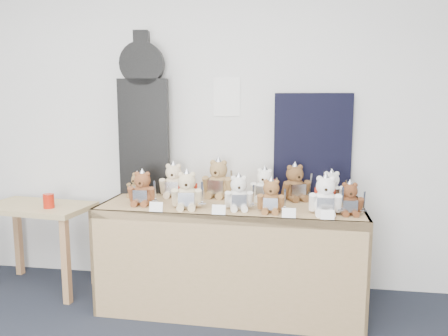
% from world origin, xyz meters
% --- Properties ---
extents(room_shell, '(6.00, 6.00, 6.00)m').
position_xyz_m(room_shell, '(0.52, 2.49, 1.51)').
color(room_shell, white).
rests_on(room_shell, floor).
extents(display_table, '(1.84, 0.79, 0.76)m').
position_xyz_m(display_table, '(0.62, 2.02, 0.60)').
color(display_table, '#987C4D').
rests_on(display_table, floor).
extents(side_table, '(0.86, 0.54, 0.68)m').
position_xyz_m(side_table, '(-0.92, 2.12, 0.56)').
color(side_table, '#9A8153').
rests_on(side_table, floor).
extents(guitar_case, '(0.39, 0.16, 1.24)m').
position_xyz_m(guitar_case, '(-0.11, 2.33, 1.37)').
color(guitar_case, black).
rests_on(guitar_case, display_table).
extents(navy_board, '(0.58, 0.06, 0.78)m').
position_xyz_m(navy_board, '(1.19, 2.42, 1.15)').
color(navy_board, black).
rests_on(navy_board, display_table).
extents(red_cup, '(0.08, 0.08, 0.11)m').
position_xyz_m(red_cup, '(-0.77, 2.04, 0.73)').
color(red_cup, '#B81D0C').
rests_on(red_cup, side_table).
extents(teddy_front_far_left, '(0.22, 0.18, 0.27)m').
position_xyz_m(teddy_front_far_left, '(0.01, 1.93, 0.87)').
color(teddy_front_far_left, brown).
rests_on(teddy_front_far_left, display_table).
extents(teddy_front_left, '(0.24, 0.21, 0.29)m').
position_xyz_m(teddy_front_left, '(0.34, 1.87, 0.87)').
color(teddy_front_left, beige).
rests_on(teddy_front_left, display_table).
extents(teddy_front_centre, '(0.22, 0.19, 0.26)m').
position_xyz_m(teddy_front_centre, '(0.69, 1.90, 0.86)').
color(teddy_front_centre, silver).
rests_on(teddy_front_centre, display_table).
extents(teddy_front_right, '(0.20, 0.16, 0.25)m').
position_xyz_m(teddy_front_right, '(0.91, 1.86, 0.86)').
color(teddy_front_right, brown).
rests_on(teddy_front_right, display_table).
extents(teddy_front_far_right, '(0.23, 0.19, 0.28)m').
position_xyz_m(teddy_front_far_right, '(1.25, 1.86, 0.87)').
color(teddy_front_far_right, white).
rests_on(teddy_front_far_right, display_table).
extents(teddy_front_end, '(0.19, 0.16, 0.24)m').
position_xyz_m(teddy_front_end, '(1.41, 1.88, 0.85)').
color(teddy_front_end, brown).
rests_on(teddy_front_end, display_table).
extents(teddy_back_left, '(0.24, 0.20, 0.29)m').
position_xyz_m(teddy_back_left, '(0.15, 2.23, 0.87)').
color(teddy_back_left, beige).
rests_on(teddy_back_left, display_table).
extents(teddy_back_centre_left, '(0.26, 0.23, 0.32)m').
position_xyz_m(teddy_back_centre_left, '(0.49, 2.27, 0.89)').
color(teddy_back_centre_left, '#A07D50').
rests_on(teddy_back_centre_left, display_table).
extents(teddy_back_centre_right, '(0.22, 0.20, 0.27)m').
position_xyz_m(teddy_back_centre_right, '(0.84, 2.20, 0.87)').
color(teddy_back_centre_right, white).
rests_on(teddy_back_centre_right, display_table).
extents(teddy_back_right, '(0.25, 0.24, 0.30)m').
position_xyz_m(teddy_back_right, '(1.06, 2.25, 0.88)').
color(teddy_back_right, brown).
rests_on(teddy_back_right, display_table).
extents(teddy_back_end, '(0.21, 0.17, 0.26)m').
position_xyz_m(teddy_back_end, '(1.32, 2.19, 0.86)').
color(teddy_back_end, white).
rests_on(teddy_back_end, display_table).
extents(teddy_back_far_left, '(0.17, 0.16, 0.21)m').
position_xyz_m(teddy_back_far_left, '(-0.12, 2.17, 0.84)').
color(teddy_back_far_left, olive).
rests_on(teddy_back_far_left, display_table).
extents(entry_card_a, '(0.09, 0.02, 0.06)m').
position_xyz_m(entry_card_a, '(0.17, 1.74, 0.80)').
color(entry_card_a, white).
rests_on(entry_card_a, display_table).
extents(entry_card_b, '(0.09, 0.02, 0.06)m').
position_xyz_m(entry_card_b, '(0.58, 1.73, 0.79)').
color(entry_card_b, white).
rests_on(entry_card_b, display_table).
extents(entry_card_c, '(0.09, 0.02, 0.06)m').
position_xyz_m(entry_card_c, '(1.03, 1.72, 0.79)').
color(entry_card_c, white).
rests_on(entry_card_c, display_table).
extents(entry_card_d, '(0.08, 0.02, 0.06)m').
position_xyz_m(entry_card_d, '(1.26, 1.72, 0.79)').
color(entry_card_d, white).
rests_on(entry_card_d, display_table).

